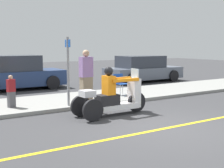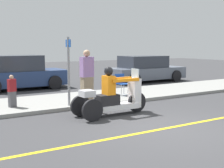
% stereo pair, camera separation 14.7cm
% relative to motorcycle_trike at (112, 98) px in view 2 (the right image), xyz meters
% --- Properties ---
extents(ground_plane, '(60.00, 60.00, 0.00)m').
position_rel_motorcycle_trike_xyz_m(ground_plane, '(0.40, -1.96, -0.51)').
color(ground_plane, '#38383A').
extents(lane_stripe, '(24.00, 0.12, 0.01)m').
position_rel_motorcycle_trike_xyz_m(lane_stripe, '(-0.01, -1.96, -0.51)').
color(lane_stripe, gold).
rests_on(lane_stripe, ground).
extents(sidewalk_strip, '(28.00, 2.80, 0.12)m').
position_rel_motorcycle_trike_xyz_m(sidewalk_strip, '(0.40, 2.64, -0.45)').
color(sidewalk_strip, gray).
rests_on(sidewalk_strip, ground).
extents(motorcycle_trike, '(2.38, 0.82, 1.44)m').
position_rel_motorcycle_trike_xyz_m(motorcycle_trike, '(0.00, 0.00, 0.00)').
color(motorcycle_trike, black).
rests_on(motorcycle_trike, ground).
extents(spectator_near_curb, '(0.27, 0.21, 1.02)m').
position_rel_motorcycle_trike_xyz_m(spectator_near_curb, '(-2.34, 2.21, 0.10)').
color(spectator_near_curb, '#515156').
rests_on(spectator_near_curb, sidewalk_strip).
extents(spectator_end_of_line, '(0.44, 0.29, 1.78)m').
position_rel_motorcycle_trike_xyz_m(spectator_end_of_line, '(0.07, 1.74, 0.47)').
color(spectator_end_of_line, gray).
rests_on(spectator_end_of_line, sidewalk_strip).
extents(folding_chair_set_back, '(0.48, 0.48, 0.82)m').
position_rel_motorcycle_trike_xyz_m(folding_chair_set_back, '(1.92, 2.40, 0.11)').
color(folding_chair_set_back, '#A5A8AD').
rests_on(folding_chair_set_back, sidewalk_strip).
extents(parked_car_lot_right, '(4.23, 1.96, 1.59)m').
position_rel_motorcycle_trike_xyz_m(parked_car_lot_right, '(-0.84, 6.93, 0.23)').
color(parked_car_lot_right, navy).
rests_on(parked_car_lot_right, ground).
extents(parked_car_lot_far, '(4.47, 1.98, 1.46)m').
position_rel_motorcycle_trike_xyz_m(parked_car_lot_far, '(6.06, 6.18, 0.18)').
color(parked_car_lot_far, slate).
rests_on(parked_car_lot_far, ground).
extents(street_sign, '(0.08, 0.36, 2.20)m').
position_rel_motorcycle_trike_xyz_m(street_sign, '(-0.71, 1.49, 0.81)').
color(street_sign, gray).
rests_on(street_sign, sidewalk_strip).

